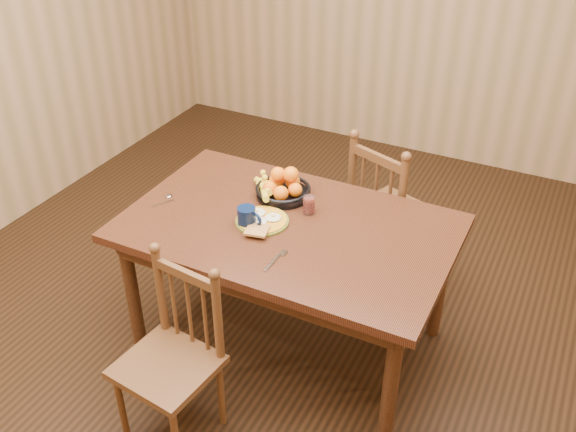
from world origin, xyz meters
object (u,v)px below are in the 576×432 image
at_px(dining_table, 288,239).
at_px(fruit_bowl, 282,187).
at_px(chair_far, 389,214).
at_px(chair_near, 172,358).
at_px(breakfast_plate, 262,221).
at_px(coffee_mug, 248,217).

bearing_deg(dining_table, fruit_bowl, 123.45).
xyz_separation_m(chair_far, fruit_bowl, (-0.44, -0.51, 0.33)).
bearing_deg(chair_near, dining_table, 82.08).
xyz_separation_m(chair_far, chair_near, (-0.48, -1.49, -0.04)).
height_order(chair_far, fruit_bowl, chair_far).
bearing_deg(chair_near, fruit_bowl, 94.12).
bearing_deg(fruit_bowl, breakfast_plate, -83.79).
distance_m(dining_table, coffee_mug, 0.24).
relative_size(chair_far, breakfast_plate, 3.25).
bearing_deg(breakfast_plate, fruit_bowl, 96.21).
height_order(chair_near, breakfast_plate, chair_near).
bearing_deg(chair_far, fruit_bowl, 69.94).
relative_size(chair_near, breakfast_plate, 2.97).
bearing_deg(fruit_bowl, coffee_mug, -93.58).
bearing_deg(breakfast_plate, chair_near, -95.98).
xyz_separation_m(chair_near, fruit_bowl, (0.04, 0.97, 0.37)).
bearing_deg(breakfast_plate, chair_far, 62.44).
xyz_separation_m(coffee_mug, fruit_bowl, (0.02, 0.32, 0.00)).
relative_size(chair_far, chair_near, 1.09).
bearing_deg(chair_far, dining_table, 89.23).
relative_size(dining_table, chair_near, 1.82).
bearing_deg(dining_table, breakfast_plate, -160.50).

